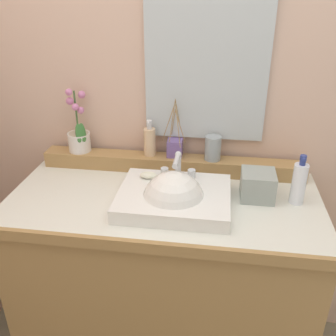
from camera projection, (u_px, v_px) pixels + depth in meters
wall_back at (177, 90)px, 1.72m from camera, size 2.72×0.20×2.46m
vanity_cabinet at (164, 283)px, 1.70m from camera, size 1.24×0.60×0.90m
back_ledge at (172, 164)px, 1.70m from camera, size 1.17×0.09×0.07m
sink_basin at (174, 200)px, 1.44m from camera, size 0.42×0.34×0.27m
soap_bar at (149, 175)px, 1.53m from camera, size 0.07×0.04×0.02m
potted_plant at (79, 135)px, 1.71m from camera, size 0.10×0.11×0.29m
soap_dispenser at (150, 141)px, 1.67m from camera, size 0.05×0.05×0.16m
tumbler_cup at (213, 148)px, 1.64m from camera, size 0.07×0.07×0.11m
reed_diffuser at (175, 147)px, 1.68m from camera, size 0.11×0.12×0.26m
lotion_bottle at (299, 183)px, 1.43m from camera, size 0.05×0.06×0.20m
tissue_box at (258, 185)px, 1.48m from camera, size 0.13×0.13×0.11m
mirror at (206, 65)px, 1.54m from camera, size 0.51×0.02×0.63m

